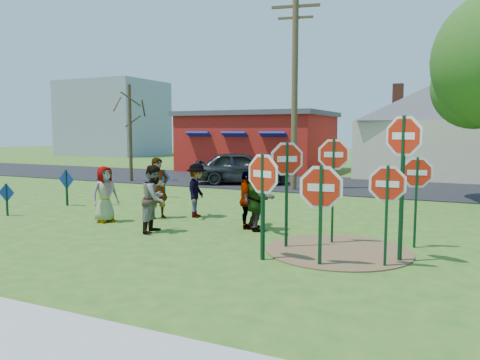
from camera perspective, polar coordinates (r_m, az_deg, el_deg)
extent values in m
plane|color=#2D5F1B|center=(13.27, -6.40, -5.52)|extent=(120.00, 120.00, 0.00)
cube|color=black|center=(23.72, 8.33, -0.41)|extent=(120.00, 7.50, 0.04)
cylinder|color=brown|center=(10.66, 11.88, -8.41)|extent=(3.20, 3.20, 0.03)
cube|color=#9D200F|center=(31.59, 2.26, 4.47)|extent=(9.00, 7.00, 3.60)
cube|color=#4C4C51|center=(31.59, 2.27, 8.00)|extent=(9.40, 7.40, 0.30)
cube|color=navy|center=(29.47, -5.00, 5.50)|extent=(1.60, 0.78, 0.45)
cube|color=navy|center=(28.30, -0.60, 5.51)|extent=(1.60, 0.78, 0.45)
cube|color=navy|center=(27.30, 4.14, 5.47)|extent=(1.60, 0.78, 0.45)
cube|color=beige|center=(29.11, 22.64, 3.48)|extent=(8.00, 7.00, 3.20)
pyramid|color=#4C4C51|center=(29.22, 22.95, 10.95)|extent=(9.40, 9.40, 2.20)
cube|color=brown|center=(28.33, 18.70, 9.65)|extent=(0.55, 0.55, 1.40)
cube|color=brown|center=(30.13, 26.82, 9.09)|extent=(0.55, 0.55, 1.40)
cube|color=#8C939E|center=(53.87, -15.17, 7.24)|extent=(10.00, 8.00, 8.00)
cube|color=#0E351C|center=(9.55, 2.80, -3.36)|extent=(0.08, 0.09, 2.18)
cylinder|color=white|center=(9.47, 2.82, 0.75)|extent=(1.05, 0.40, 1.11)
cylinder|color=red|center=(9.47, 2.82, 0.75)|extent=(0.91, 0.35, 0.96)
cube|color=white|center=(9.47, 2.82, 0.75)|extent=(0.46, 0.17, 0.14)
cube|color=#0E351C|center=(11.11, 11.25, -1.43)|extent=(0.06, 0.07, 2.46)
cylinder|color=white|center=(11.03, 11.35, 3.06)|extent=(0.98, 0.20, 0.99)
cylinder|color=red|center=(11.03, 11.35, 3.06)|extent=(0.84, 0.18, 0.85)
cube|color=white|center=(11.03, 11.35, 3.06)|extent=(0.43, 0.09, 0.12)
cylinder|color=gold|center=(11.03, 11.35, 3.06)|extent=(0.98, 0.20, 0.99)
cube|color=#0E351C|center=(9.90, 19.14, -1.12)|extent=(0.08, 0.09, 2.95)
cylinder|color=white|center=(9.83, 19.36, 5.09)|extent=(1.01, 0.47, 1.11)
cylinder|color=red|center=(9.83, 19.36, 5.09)|extent=(0.88, 0.41, 0.95)
cube|color=white|center=(9.83, 19.36, 5.09)|extent=(0.45, 0.21, 0.14)
cube|color=#0E351C|center=(11.27, 20.64, -2.62)|extent=(0.06, 0.07, 2.06)
cylinder|color=white|center=(11.20, 20.77, 0.85)|extent=(0.93, 0.20, 0.95)
cylinder|color=red|center=(11.20, 20.77, 0.85)|extent=(0.81, 0.18, 0.82)
cube|color=white|center=(11.20, 20.77, 0.85)|extent=(0.41, 0.09, 0.12)
cylinder|color=gold|center=(11.20, 20.77, 0.85)|extent=(0.93, 0.20, 0.95)
cube|color=#0E351C|center=(9.28, 9.79, -4.36)|extent=(0.07, 0.09, 1.98)
cylinder|color=white|center=(9.20, 9.85, -0.91)|extent=(1.17, 0.17, 1.17)
cylinder|color=red|center=(9.20, 9.85, -0.91)|extent=(1.01, 0.15, 1.01)
cube|color=white|center=(9.20, 9.85, -0.91)|extent=(0.51, 0.07, 0.15)
cube|color=#0E351C|center=(9.49, 17.41, -4.29)|extent=(0.06, 0.07, 1.99)
cylinder|color=white|center=(9.40, 17.53, -0.46)|extent=(0.97, 0.09, 0.98)
cylinder|color=red|center=(9.40, 17.53, -0.46)|extent=(0.84, 0.08, 0.84)
cube|color=white|center=(9.40, 17.53, -0.46)|extent=(0.43, 0.04, 0.12)
cylinder|color=gold|center=(9.40, 17.53, -0.46)|extent=(0.97, 0.08, 0.98)
cube|color=#0E351C|center=(10.56, 5.69, -1.89)|extent=(0.08, 0.09, 2.40)
cylinder|color=white|center=(10.48, 5.74, 2.57)|extent=(0.84, 0.62, 1.03)
cylinder|color=red|center=(10.48, 5.74, 2.57)|extent=(0.73, 0.54, 0.89)
cube|color=white|center=(10.48, 5.74, 2.57)|extent=(0.37, 0.27, 0.13)
cube|color=#0E351C|center=(16.30, -26.55, -2.17)|extent=(0.06, 0.06, 1.01)
cube|color=navy|center=(16.28, -26.59, -1.39)|extent=(0.58, 0.12, 0.59)
cube|color=#0E351C|center=(17.64, -20.38, -0.91)|extent=(0.06, 0.07, 1.27)
cube|color=navy|center=(17.61, -20.41, 0.06)|extent=(0.71, 0.05, 0.71)
cube|color=#0E351C|center=(17.35, -16.20, -1.00)|extent=(0.06, 0.07, 1.20)
cube|color=navy|center=(17.32, -16.23, -0.03)|extent=(0.64, 0.11, 0.65)
cube|color=#0E351C|center=(18.87, -9.20, -0.45)|extent=(0.05, 0.06, 1.10)
cube|color=navy|center=(18.84, -9.21, 0.33)|extent=(0.61, 0.09, 0.62)
imported|color=#3C4593|center=(14.14, -16.14, -1.66)|extent=(0.76, 0.93, 1.63)
imported|color=#226961|center=(14.35, -9.92, -0.97)|extent=(0.66, 0.79, 1.85)
imported|color=brown|center=(12.41, -10.37, -2.26)|extent=(0.82, 0.97, 1.76)
imported|color=#37363C|center=(14.39, -5.30, -1.26)|extent=(0.89, 1.20, 1.66)
imported|color=#452856|center=(12.61, 0.75, -2.48)|extent=(0.74, 0.99, 1.57)
imported|color=#215535|center=(12.45, 1.98, -1.99)|extent=(1.49, 1.66, 1.83)
imported|color=#2C2C30|center=(23.09, 0.21, 1.52)|extent=(5.05, 3.55, 1.60)
cylinder|color=#4C3823|center=(20.97, 6.68, 10.43)|extent=(0.27, 0.27, 8.55)
cube|color=#4C3823|center=(21.58, 6.80, 20.29)|extent=(2.07, 0.54, 0.11)
cube|color=#4C3823|center=(21.46, 6.79, 19.06)|extent=(1.51, 0.40, 0.10)
sphere|color=#275115|center=(19.71, 26.78, 10.17)|extent=(3.17, 3.17, 3.17)
cylinder|color=#382819|center=(24.98, -13.24, 5.53)|extent=(0.18, 0.18, 5.02)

